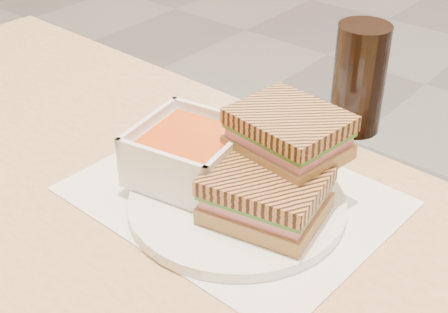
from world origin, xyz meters
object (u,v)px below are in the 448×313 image
Objects in this scene: panini_lower at (266,194)px; plate at (237,203)px; main_table at (81,265)px; soup_bowl at (189,155)px; cola_glass at (359,79)px.

plate is at bearing 174.86° from panini_lower.
main_table is at bearing -146.70° from plate.
soup_bowl is at bearing 49.47° from main_table.
panini_lower is at bearing -2.02° from soup_bowl.
cola_glass is at bearing 97.72° from panini_lower.
main_table is 8.14× the size of panini_lower.
soup_bowl is at bearing -107.76° from cola_glass.
soup_bowl reaches higher than plate.
panini_lower reaches higher than main_table.
plate is at bearing 33.30° from main_table.
main_table is 7.54× the size of cola_glass.
panini_lower is (0.12, -0.00, -0.00)m from soup_bowl.
cola_glass is at bearing 64.26° from main_table.
panini_lower reaches higher than plate.
main_table is 0.47m from cola_glass.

